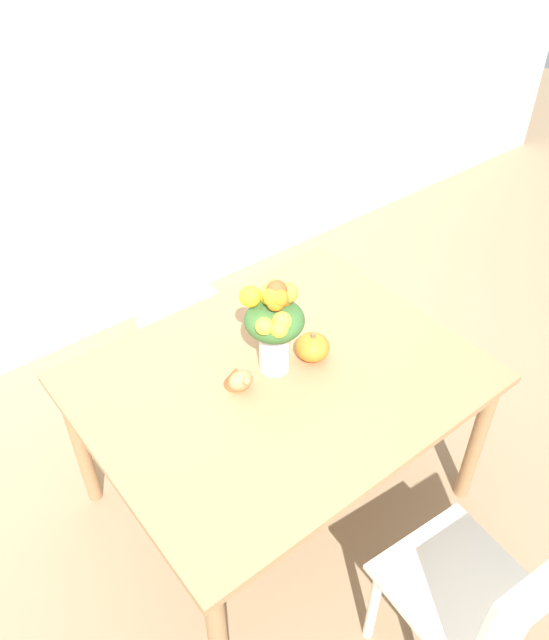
% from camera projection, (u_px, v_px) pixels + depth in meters
% --- Properties ---
extents(ground_plane, '(12.00, 12.00, 0.00)m').
position_uv_depth(ground_plane, '(279.00, 494.00, 2.74)').
color(ground_plane, '#8E7556').
extents(wall_back, '(8.00, 0.06, 2.70)m').
position_uv_depth(wall_back, '(67.00, 89.00, 2.80)').
color(wall_back, white).
rests_on(wall_back, ground_plane).
extents(dining_table, '(1.38, 1.10, 0.73)m').
position_uv_depth(dining_table, '(279.00, 391.00, 2.32)').
color(dining_table, '#9E754C').
rests_on(dining_table, ground_plane).
extents(flower_vase, '(0.22, 0.22, 0.39)m').
position_uv_depth(flower_vase, '(274.00, 321.00, 2.16)').
color(flower_vase, silver).
rests_on(flower_vase, dining_table).
extents(pumpkin, '(0.13, 0.13, 0.12)m').
position_uv_depth(pumpkin, '(313.00, 347.00, 2.31)').
color(pumpkin, orange).
rests_on(pumpkin, dining_table).
extents(turkey_figurine, '(0.10, 0.13, 0.08)m').
position_uv_depth(turkey_figurine, '(238.00, 378.00, 2.21)').
color(turkey_figurine, '#A87A4C').
rests_on(turkey_figurine, dining_table).
extents(dining_chair_near_window, '(0.44, 0.44, 0.89)m').
position_uv_depth(dining_chair_near_window, '(178.00, 303.00, 3.02)').
color(dining_chair_near_window, silver).
rests_on(dining_chair_near_window, ground_plane).
extents(dining_chair_far_side, '(0.46, 0.46, 0.89)m').
position_uv_depth(dining_chair_far_side, '(476.00, 600.00, 1.90)').
color(dining_chair_far_side, silver).
rests_on(dining_chair_far_side, ground_plane).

